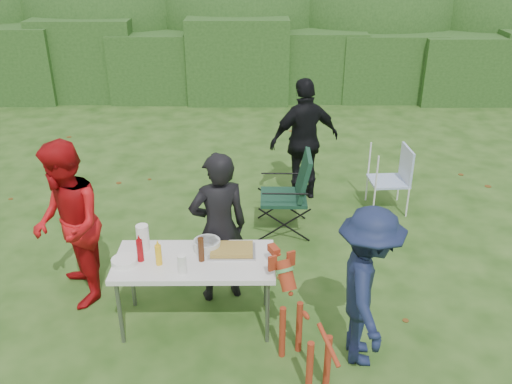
{
  "coord_description": "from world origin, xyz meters",
  "views": [
    {
      "loc": [
        0.31,
        -4.24,
        3.52
      ],
      "look_at": [
        0.35,
        0.95,
        1.0
      ],
      "focal_mm": 38.0,
      "sensor_mm": 36.0,
      "label": 1
    }
  ],
  "objects_px": {
    "dog": "(305,329)",
    "camping_chair": "(284,193)",
    "child": "(367,288)",
    "beer_bottle": "(201,250)",
    "paper_towel_roll": "(143,238)",
    "lawn_chair": "(388,178)",
    "mustard_bottle": "(159,255)",
    "person_cook": "(219,228)",
    "person_black_puffy": "(305,140)",
    "ketchup_bottle": "(140,250)",
    "folding_table": "(195,264)",
    "person_red_jacket": "(68,226)"
  },
  "relations": [
    {
      "from": "dog",
      "to": "camping_chair",
      "type": "xyz_separation_m",
      "value": [
        -0.05,
        2.5,
        0.07
      ]
    },
    {
      "from": "child",
      "to": "camping_chair",
      "type": "distance_m",
      "value": 2.4
    },
    {
      "from": "dog",
      "to": "beer_bottle",
      "type": "bearing_deg",
      "value": 30.9
    },
    {
      "from": "beer_bottle",
      "to": "paper_towel_roll",
      "type": "distance_m",
      "value": 0.61
    },
    {
      "from": "lawn_chair",
      "to": "mustard_bottle",
      "type": "xyz_separation_m",
      "value": [
        -2.72,
        -2.51,
        0.39
      ]
    },
    {
      "from": "person_cook",
      "to": "person_black_puffy",
      "type": "height_order",
      "value": "person_black_puffy"
    },
    {
      "from": "dog",
      "to": "ketchup_bottle",
      "type": "height_order",
      "value": "ketchup_bottle"
    },
    {
      "from": "beer_bottle",
      "to": "paper_towel_roll",
      "type": "relative_size",
      "value": 0.92
    },
    {
      "from": "person_black_puffy",
      "to": "dog",
      "type": "bearing_deg",
      "value": 64.43
    },
    {
      "from": "child",
      "to": "lawn_chair",
      "type": "bearing_deg",
      "value": -13.28
    },
    {
      "from": "camping_chair",
      "to": "child",
      "type": "bearing_deg",
      "value": 105.78
    },
    {
      "from": "ketchup_bottle",
      "to": "folding_table",
      "type": "bearing_deg",
      "value": 2.0
    },
    {
      "from": "beer_bottle",
      "to": "folding_table",
      "type": "bearing_deg",
      "value": 162.71
    },
    {
      "from": "beer_bottle",
      "to": "ketchup_bottle",
      "type": "bearing_deg",
      "value": 179.56
    },
    {
      "from": "person_cook",
      "to": "person_black_puffy",
      "type": "distance_m",
      "value": 2.58
    },
    {
      "from": "beer_bottle",
      "to": "paper_towel_roll",
      "type": "bearing_deg",
      "value": 160.41
    },
    {
      "from": "lawn_chair",
      "to": "folding_table",
      "type": "bearing_deg",
      "value": 41.92
    },
    {
      "from": "beer_bottle",
      "to": "person_cook",
      "type": "bearing_deg",
      "value": 73.6
    },
    {
      "from": "dog",
      "to": "mustard_bottle",
      "type": "height_order",
      "value": "mustard_bottle"
    },
    {
      "from": "lawn_chair",
      "to": "beer_bottle",
      "type": "bearing_deg",
      "value": 43.01
    },
    {
      "from": "child",
      "to": "person_black_puffy",
      "type": "bearing_deg",
      "value": 7.94
    },
    {
      "from": "beer_bottle",
      "to": "dog",
      "type": "bearing_deg",
      "value": -34.83
    },
    {
      "from": "person_cook",
      "to": "beer_bottle",
      "type": "height_order",
      "value": "person_cook"
    },
    {
      "from": "folding_table",
      "to": "beer_bottle",
      "type": "height_order",
      "value": "beer_bottle"
    },
    {
      "from": "person_red_jacket",
      "to": "ketchup_bottle",
      "type": "relative_size",
      "value": 7.93
    },
    {
      "from": "lawn_chair",
      "to": "beer_bottle",
      "type": "relative_size",
      "value": 3.78
    },
    {
      "from": "person_cook",
      "to": "camping_chair",
      "type": "xyz_separation_m",
      "value": [
        0.73,
        1.39,
        -0.29
      ]
    },
    {
      "from": "person_black_puffy",
      "to": "ketchup_bottle",
      "type": "bearing_deg",
      "value": 36.97
    },
    {
      "from": "folding_table",
      "to": "person_cook",
      "type": "bearing_deg",
      "value": 65.07
    },
    {
      "from": "mustard_bottle",
      "to": "beer_bottle",
      "type": "xyz_separation_m",
      "value": [
        0.39,
        0.06,
        0.02
      ]
    },
    {
      "from": "person_red_jacket",
      "to": "person_black_puffy",
      "type": "bearing_deg",
      "value": 109.05
    },
    {
      "from": "person_cook",
      "to": "lawn_chair",
      "type": "distance_m",
      "value": 2.99
    },
    {
      "from": "person_cook",
      "to": "person_red_jacket",
      "type": "bearing_deg",
      "value": -16.53
    },
    {
      "from": "folding_table",
      "to": "child",
      "type": "height_order",
      "value": "child"
    },
    {
      "from": "person_cook",
      "to": "paper_towel_roll",
      "type": "height_order",
      "value": "person_cook"
    },
    {
      "from": "person_cook",
      "to": "lawn_chair",
      "type": "xyz_separation_m",
      "value": [
        2.2,
        1.99,
        -0.36
      ]
    },
    {
      "from": "person_cook",
      "to": "person_black_puffy",
      "type": "bearing_deg",
      "value": -132.0
    },
    {
      "from": "person_cook",
      "to": "dog",
      "type": "height_order",
      "value": "person_cook"
    },
    {
      "from": "person_cook",
      "to": "mustard_bottle",
      "type": "xyz_separation_m",
      "value": [
        -0.52,
        -0.52,
        0.02
      ]
    },
    {
      "from": "mustard_bottle",
      "to": "camping_chair",
      "type": "bearing_deg",
      "value": 56.79
    },
    {
      "from": "mustard_bottle",
      "to": "beer_bottle",
      "type": "relative_size",
      "value": 0.83
    },
    {
      "from": "mustard_bottle",
      "to": "paper_towel_roll",
      "type": "distance_m",
      "value": 0.32
    },
    {
      "from": "mustard_bottle",
      "to": "ketchup_bottle",
      "type": "relative_size",
      "value": 0.91
    },
    {
      "from": "person_cook",
      "to": "child",
      "type": "bearing_deg",
      "value": 127.38
    },
    {
      "from": "child",
      "to": "beer_bottle",
      "type": "distance_m",
      "value": 1.53
    },
    {
      "from": "person_red_jacket",
      "to": "beer_bottle",
      "type": "distance_m",
      "value": 1.43
    },
    {
      "from": "folding_table",
      "to": "person_red_jacket",
      "type": "xyz_separation_m",
      "value": [
        -1.29,
        0.42,
        0.19
      ]
    },
    {
      "from": "folding_table",
      "to": "person_black_puffy",
      "type": "relative_size",
      "value": 0.86
    },
    {
      "from": "folding_table",
      "to": "child",
      "type": "xyz_separation_m",
      "value": [
        1.53,
        -0.48,
        0.07
      ]
    },
    {
      "from": "dog",
      "to": "beer_bottle",
      "type": "distance_m",
      "value": 1.19
    }
  ]
}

